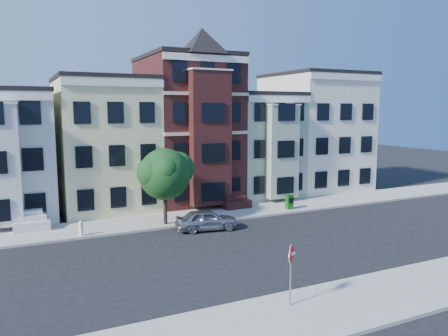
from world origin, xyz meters
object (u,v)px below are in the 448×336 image
fire_hydrant (81,230)px  stop_sign (291,271)px  newspaper_box (289,202)px  parked_car (207,220)px  street_tree (165,178)px

fire_hydrant → stop_sign: 14.89m
newspaper_box → stop_sign: (-9.48, -14.05, 0.85)m
parked_car → fire_hydrant: (-7.64, 1.71, -0.17)m
street_tree → parked_car: size_ratio=1.57×
newspaper_box → fire_hydrant: bearing=-174.5°
street_tree → parked_car: bearing=-45.2°
newspaper_box → street_tree: bearing=-175.9°
street_tree → newspaper_box: bearing=0.5°
street_tree → parked_car: 3.99m
street_tree → stop_sign: street_tree is taller
newspaper_box → fire_hydrant: size_ratio=1.53×
street_tree → newspaper_box: street_tree is taller
stop_sign → newspaper_box: bearing=34.5°
fire_hydrant → stop_sign: size_ratio=0.26×
parked_car → stop_sign: bearing=-178.3°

